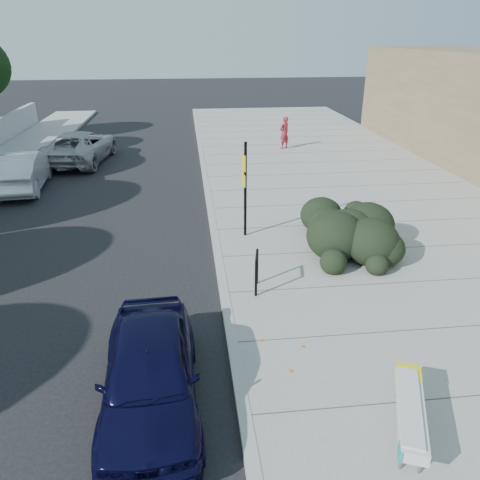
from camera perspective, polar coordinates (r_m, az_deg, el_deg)
The scene contains 11 objects.
ground at distance 11.49m, azimuth -1.90°, elevation -7.10°, with size 120.00×120.00×0.00m, color black.
sidewalk_near at distance 17.15m, azimuth 15.63°, elevation 3.10°, with size 11.20×50.00×0.15m, color gray.
curb_near at distance 15.94m, azimuth -3.42°, elevation 2.43°, with size 0.22×50.00×0.17m, color #9E9E99.
bench at distance 8.10m, azimuth 20.07°, elevation -18.79°, with size 1.11×1.96×0.59m.
bike_rack at distance 11.29m, azimuth 2.04°, elevation -3.46°, with size 0.18×0.65×0.97m.
sign_post at distance 14.01m, azimuth 0.59°, elevation 6.78°, with size 0.13×0.33×2.91m.
hedge at distance 14.07m, azimuth 12.97°, elevation 2.43°, with size 2.02×4.04×1.52m, color black.
sedan_navy at distance 8.32m, azimuth -10.94°, elevation -15.56°, with size 1.63×4.05×1.38m, color black.
wagon_silver at distance 21.28m, azimuth -25.08°, elevation 7.73°, with size 1.65×4.74×1.56m, color silver.
suv_silver at distance 24.81m, azimuth -18.97°, elevation 10.71°, with size 2.56×5.54×1.54m, color #9FA1A5.
pedestrian at distance 25.89m, azimuth 5.43°, elevation 12.90°, with size 0.62×0.41×1.70m, color maroon.
Camera 1 is at (-0.75, -9.81, 5.93)m, focal length 35.00 mm.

